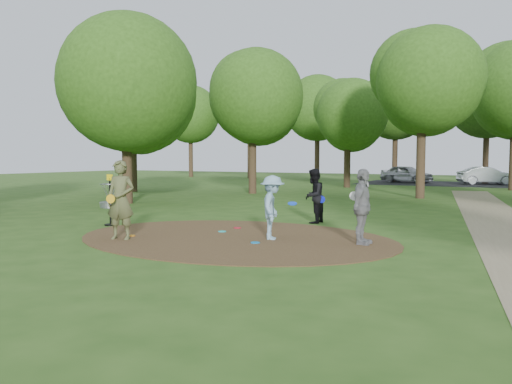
% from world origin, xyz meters
% --- Properties ---
extents(ground, '(100.00, 100.00, 0.00)m').
position_xyz_m(ground, '(0.00, 0.00, 0.00)').
color(ground, '#2D5119').
rests_on(ground, ground).
extents(dirt_clearing, '(8.40, 8.40, 0.02)m').
position_xyz_m(dirt_clearing, '(0.00, 0.00, 0.01)').
color(dirt_clearing, '#47301C').
rests_on(dirt_clearing, ground).
extents(parking_lot, '(14.00, 8.00, 0.01)m').
position_xyz_m(parking_lot, '(2.00, 30.00, 0.00)').
color(parking_lot, black).
rests_on(parking_lot, ground).
extents(player_observer_with_disc, '(0.83, 0.70, 1.98)m').
position_xyz_m(player_observer_with_disc, '(-2.34, -1.55, 0.99)').
color(player_observer_with_disc, brown).
rests_on(player_observer_with_disc, ground).
extents(player_throwing_with_disc, '(1.17, 1.18, 1.61)m').
position_xyz_m(player_throwing_with_disc, '(0.99, 0.20, 0.80)').
color(player_throwing_with_disc, '#83ADC4').
rests_on(player_throwing_with_disc, ground).
extents(player_walking_with_disc, '(0.72, 0.83, 1.70)m').
position_xyz_m(player_walking_with_disc, '(0.74, 3.63, 0.85)').
color(player_walking_with_disc, black).
rests_on(player_walking_with_disc, ground).
extents(player_waiting_with_disc, '(0.54, 1.05, 1.79)m').
position_xyz_m(player_waiting_with_disc, '(3.16, 0.54, 0.89)').
color(player_waiting_with_disc, gray).
rests_on(player_waiting_with_disc, ground).
extents(disc_ground_cyan, '(0.22, 0.22, 0.02)m').
position_xyz_m(disc_ground_cyan, '(-0.76, 0.65, 0.03)').
color(disc_ground_cyan, '#18C2C7').
rests_on(disc_ground_cyan, dirt_clearing).
extents(disc_ground_blue, '(0.22, 0.22, 0.02)m').
position_xyz_m(disc_ground_blue, '(0.88, -0.50, 0.03)').
color(disc_ground_blue, '#0C7ED0').
rests_on(disc_ground_blue, dirt_clearing).
extents(disc_ground_red, '(0.22, 0.22, 0.02)m').
position_xyz_m(disc_ground_red, '(-0.74, 1.45, 0.03)').
color(disc_ground_red, red).
rests_on(disc_ground_red, dirt_clearing).
extents(car_left, '(4.45, 2.82, 1.41)m').
position_xyz_m(car_left, '(-1.69, 30.40, 0.71)').
color(car_left, '#979A9E').
rests_on(car_left, ground).
extents(car_right, '(4.28, 2.85, 1.33)m').
position_xyz_m(car_right, '(4.17, 30.51, 0.67)').
color(car_right, '#B4B7BC').
rests_on(car_right, ground).
extents(disc_ground_orange, '(0.22, 0.22, 0.02)m').
position_xyz_m(disc_ground_orange, '(-2.45, -1.09, 0.03)').
color(disc_ground_orange, orange).
rests_on(disc_ground_orange, dirt_clearing).
extents(disc_golf_basket, '(0.63, 0.63, 1.54)m').
position_xyz_m(disc_golf_basket, '(-4.50, 0.30, 0.87)').
color(disc_golf_basket, black).
rests_on(disc_golf_basket, ground).
extents(tree_ring, '(37.35, 45.23, 9.01)m').
position_xyz_m(tree_ring, '(1.44, 9.13, 5.15)').
color(tree_ring, '#332316').
rests_on(tree_ring, ground).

